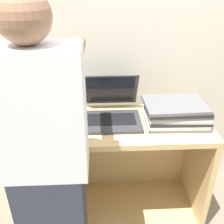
{
  "coord_description": "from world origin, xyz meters",
  "views": [
    {
      "loc": [
        -0.07,
        -1.18,
        1.59
      ],
      "look_at": [
        0.0,
        0.18,
        0.86
      ],
      "focal_mm": 42.0,
      "sensor_mm": 36.0,
      "label": 1
    }
  ],
  "objects_px": {
    "laptop_stack_right": "(176,112)",
    "laptop_stack_left": "(46,115)",
    "person": "(46,166)",
    "laptop_open": "(111,111)"
  },
  "relations": [
    {
      "from": "laptop_stack_right",
      "to": "laptop_stack_left",
      "type": "bearing_deg",
      "value": 179.85
    },
    {
      "from": "laptop_stack_left",
      "to": "laptop_stack_right",
      "type": "relative_size",
      "value": 0.97
    },
    {
      "from": "person",
      "to": "laptop_stack_right",
      "type": "bearing_deg",
      "value": 30.73
    },
    {
      "from": "laptop_stack_right",
      "to": "person",
      "type": "distance_m",
      "value": 0.86
    },
    {
      "from": "laptop_open",
      "to": "laptop_stack_left",
      "type": "height_order",
      "value": "laptop_open"
    },
    {
      "from": "laptop_stack_left",
      "to": "person",
      "type": "relative_size",
      "value": 0.25
    },
    {
      "from": "laptop_open",
      "to": "person",
      "type": "distance_m",
      "value": 0.61
    },
    {
      "from": "laptop_open",
      "to": "person",
      "type": "relative_size",
      "value": 0.26
    },
    {
      "from": "laptop_stack_left",
      "to": "person",
      "type": "distance_m",
      "value": 0.45
    },
    {
      "from": "laptop_open",
      "to": "person",
      "type": "bearing_deg",
      "value": -123.19
    }
  ]
}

